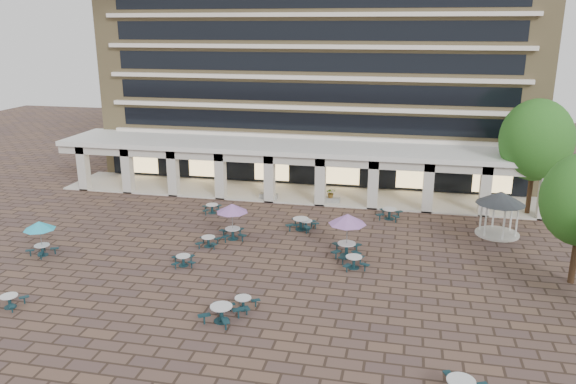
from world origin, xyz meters
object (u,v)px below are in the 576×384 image
picnic_table_1 (243,302)px  planter_right (331,197)px  planter_left (269,194)px  gazebo (500,203)px  picnic_table_0 (9,300)px  picnic_table_2 (221,312)px

picnic_table_1 → planter_right: planter_right is taller
planter_left → picnic_table_1: bearing=-79.9°
planter_right → planter_left: bearing=180.0°
picnic_table_1 → gazebo: gazebo is taller
picnic_table_1 → gazebo: size_ratio=0.50×
picnic_table_1 → planter_right: size_ratio=1.10×
picnic_table_0 → planter_right: size_ratio=1.00×
gazebo → picnic_table_0: bearing=-147.9°
gazebo → planter_right: size_ratio=2.22×
picnic_table_0 → gazebo: gazebo is taller
picnic_table_2 → planter_right: size_ratio=1.42×
picnic_table_0 → gazebo: (26.12, 16.40, 1.94)m
picnic_table_2 → gazebo: size_ratio=0.64×
planter_left → gazebo: bearing=-14.9°
picnic_table_0 → planter_left: size_ratio=1.00×
gazebo → planter_left: (-17.59, 4.66, -1.83)m
planter_right → gazebo: bearing=-20.7°
picnic_table_0 → gazebo: bearing=31.7°
picnic_table_2 → gazebo: gazebo is taller
picnic_table_2 → planter_left: (-2.64, 20.12, 0.02)m
picnic_table_0 → picnic_table_1: picnic_table_0 is taller
planter_left → planter_right: size_ratio=1.00×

